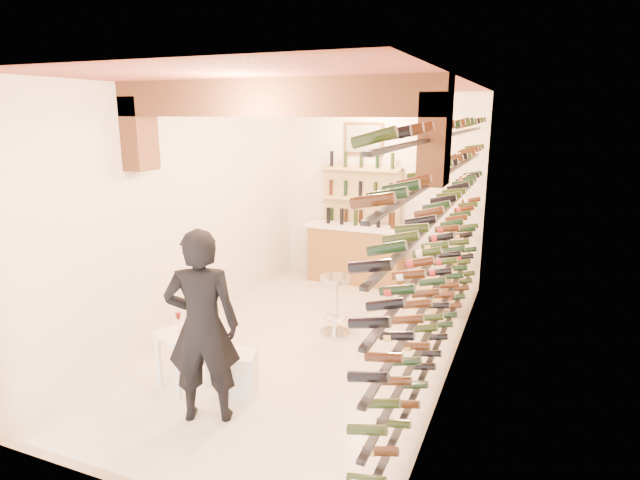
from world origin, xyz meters
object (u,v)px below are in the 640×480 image
at_px(person, 202,327).
at_px(chrome_barstool, 335,301).
at_px(white_stool, 238,373).
at_px(crate_lower, 430,300).
at_px(wine_rack, 438,237).
at_px(tasting_table, 182,342).
at_px(back_counter, 356,252).

xyz_separation_m(person, chrome_barstool, (0.44, 2.32, -0.47)).
bearing_deg(white_stool, crate_lower, 66.82).
bearing_deg(chrome_barstool, wine_rack, -16.60).
height_order(wine_rack, person, wine_rack).
height_order(white_stool, crate_lower, white_stool).
bearing_deg(tasting_table, white_stool, 32.95).
bearing_deg(back_counter, wine_rack, -55.34).
distance_m(wine_rack, white_stool, 2.61).
bearing_deg(white_stool, wine_rack, 38.80).
bearing_deg(person, white_stool, -119.27).
bearing_deg(back_counter, crate_lower, -29.67).
relative_size(tasting_table, person, 0.42).
relative_size(wine_rack, crate_lower, 12.87).
height_order(person, chrome_barstool, person).
bearing_deg(person, crate_lower, -134.73).
bearing_deg(tasting_table, person, -14.55).
height_order(wine_rack, white_stool, wine_rack).
bearing_deg(back_counter, chrome_barstool, -78.05).
bearing_deg(chrome_barstool, person, -100.77).
relative_size(wine_rack, back_counter, 3.35).
bearing_deg(crate_lower, chrome_barstool, -124.96).
bearing_deg(person, tasting_table, -58.47).
xyz_separation_m(person, crate_lower, (1.43, 3.73, -0.81)).
distance_m(back_counter, white_stool, 4.07).
height_order(wine_rack, back_counter, wine_rack).
relative_size(wine_rack, tasting_table, 7.21).
relative_size(back_counter, person, 0.90).
relative_size(wine_rack, white_stool, 12.72).
xyz_separation_m(white_stool, person, (-0.05, -0.51, 0.72)).
distance_m(back_counter, person, 4.58).
relative_size(person, chrome_barstool, 2.34).
bearing_deg(wine_rack, person, -133.16).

